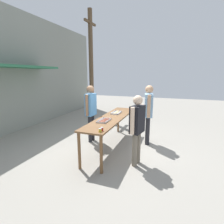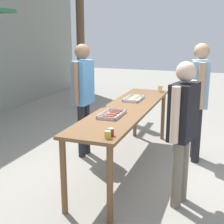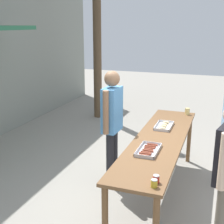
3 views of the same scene
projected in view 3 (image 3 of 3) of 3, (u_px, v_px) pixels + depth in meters
ground_plane at (157, 197)px, 4.62m from camera, size 24.00×24.00×0.00m
serving_table at (159, 145)px, 4.40m from camera, size 2.99×0.67×0.93m
food_tray_sausages at (148, 150)px, 3.91m from camera, size 0.47×0.25×0.04m
food_tray_buns at (164, 126)px, 4.83m from camera, size 0.45×0.24×0.05m
condiment_jar_mustard at (154, 183)px, 3.06m from camera, size 0.07×0.07×0.08m
condiment_jar_ketchup at (156, 179)px, 3.14m from camera, size 0.07×0.07×0.08m
beer_cup at (187, 111)px, 5.50m from camera, size 0.08×0.08×0.12m
person_server_behind_table at (112, 117)px, 4.78m from camera, size 0.57×0.23×1.81m
utility_pole at (97, 15)px, 7.90m from camera, size 1.10×0.22×5.20m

